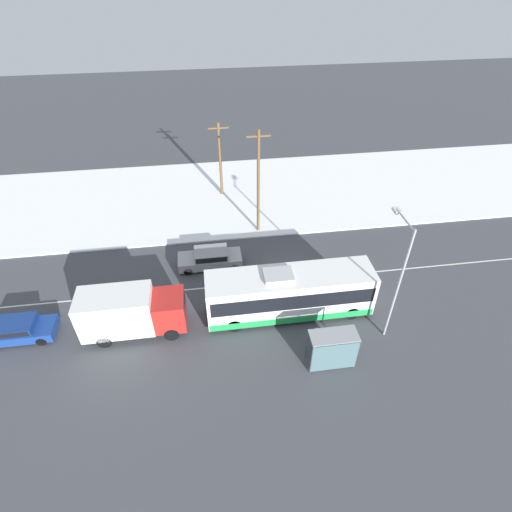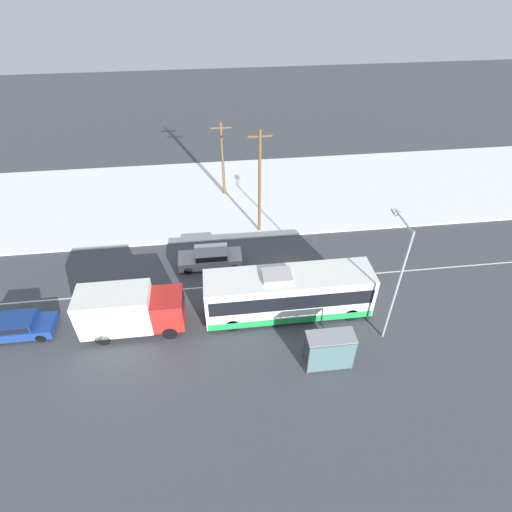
% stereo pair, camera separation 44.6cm
% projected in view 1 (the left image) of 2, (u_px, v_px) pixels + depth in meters
% --- Properties ---
extents(ground_plane, '(120.00, 120.00, 0.00)m').
position_uv_depth(ground_plane, '(291.00, 280.00, 28.96)').
color(ground_plane, '#424449').
extents(snow_lot, '(80.00, 14.42, 0.12)m').
position_uv_depth(snow_lot, '(264.00, 192.00, 38.71)').
color(snow_lot, white).
rests_on(snow_lot, ground_plane).
extents(lane_marking_center, '(60.00, 0.12, 0.00)m').
position_uv_depth(lane_marking_center, '(291.00, 280.00, 28.96)').
color(lane_marking_center, silver).
rests_on(lane_marking_center, ground_plane).
extents(city_bus, '(10.62, 2.57, 3.45)m').
position_uv_depth(city_bus, '(290.00, 293.00, 25.48)').
color(city_bus, white).
rests_on(city_bus, ground_plane).
extents(box_truck, '(6.27, 2.30, 3.17)m').
position_uv_depth(box_truck, '(130.00, 312.00, 24.17)').
color(box_truck, silver).
rests_on(box_truck, ground_plane).
extents(sedan_car, '(4.70, 1.80, 1.43)m').
position_uv_depth(sedan_car, '(210.00, 258.00, 29.72)').
color(sedan_car, '#9E9EA3').
rests_on(sedan_car, ground_plane).
extents(parked_car_near_truck, '(4.09, 1.80, 1.33)m').
position_uv_depth(parked_car_near_truck, '(19.00, 329.00, 24.39)').
color(parked_car_near_truck, navy).
rests_on(parked_car_near_truck, ground_plane).
extents(pedestrian_at_stop, '(0.59, 0.26, 1.63)m').
position_uv_depth(pedestrian_at_stop, '(316.00, 336.00, 23.65)').
color(pedestrian_at_stop, '#23232D').
rests_on(pedestrian_at_stop, ground_plane).
extents(bus_shelter, '(2.70, 1.20, 2.40)m').
position_uv_depth(bus_shelter, '(334.00, 348.00, 22.13)').
color(bus_shelter, gray).
rests_on(bus_shelter, ground_plane).
extents(streetlamp, '(0.36, 2.52, 8.00)m').
position_uv_depth(streetlamp, '(398.00, 269.00, 22.25)').
color(streetlamp, '#9EA3A8').
rests_on(streetlamp, ground_plane).
extents(utility_pole_roadside, '(1.80, 0.24, 8.81)m').
position_uv_depth(utility_pole_roadside, '(258.00, 182.00, 30.89)').
color(utility_pole_roadside, brown).
rests_on(utility_pole_roadside, ground_plane).
extents(utility_pole_snowlot, '(1.80, 0.24, 7.07)m').
position_uv_depth(utility_pole_snowlot, '(220.00, 159.00, 36.15)').
color(utility_pole_snowlot, brown).
rests_on(utility_pole_snowlot, ground_plane).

